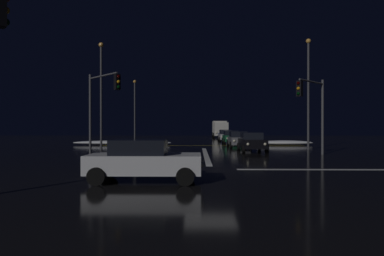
{
  "coord_description": "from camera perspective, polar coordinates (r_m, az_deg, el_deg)",
  "views": [
    {
      "loc": [
        -0.63,
        -15.81,
        2.06
      ],
      "look_at": [
        -1.07,
        11.83,
        1.94
      ],
      "focal_mm": 30.8,
      "sensor_mm": 36.0,
      "label": 1
    }
  ],
  "objects": [
    {
      "name": "box_truck",
      "position": [
        60.58,
        4.83,
        -0.09
      ],
      "size": [
        2.68,
        8.28,
        3.08
      ],
      "color": "beige",
      "rests_on": "ground"
    },
    {
      "name": "stop_line_north",
      "position": [
        24.14,
        2.42,
        -4.64
      ],
      "size": [
        0.35,
        14.1,
        0.01
      ],
      "color": "white",
      "rests_on": "ground"
    },
    {
      "name": "sedan_white_crossing",
      "position": [
        12.51,
        -8.38,
        -5.52
      ],
      "size": [
        4.33,
        2.02,
        1.57
      ],
      "color": "silver",
      "rests_on": "ground"
    },
    {
      "name": "streetlamp_left_near",
      "position": [
        31.09,
        -15.45,
        6.66
      ],
      "size": [
        0.44,
        0.44,
        9.67
      ],
      "color": "#424247",
      "rests_on": "ground"
    },
    {
      "name": "streetlamp_right_near",
      "position": [
        31.48,
        19.5,
        6.82
      ],
      "size": [
        0.44,
        0.44,
        9.93
      ],
      "color": "#424247",
      "rests_on": "ground"
    },
    {
      "name": "ground",
      "position": [
        15.96,
        3.2,
        -7.34
      ],
      "size": [
        120.0,
        120.0,
        0.1
      ],
      "primitive_type": "cube",
      "color": "black"
    },
    {
      "name": "sedan_black",
      "position": [
        27.57,
        10.32,
        -2.37
      ],
      "size": [
        2.02,
        4.33,
        1.57
      ],
      "color": "black",
      "rests_on": "ground"
    },
    {
      "name": "centre_line_ns",
      "position": [
        35.71,
        1.93,
        -3.06
      ],
      "size": [
        22.0,
        0.15,
        0.01
      ],
      "color": "yellow",
      "rests_on": "ground"
    },
    {
      "name": "sedan_blue",
      "position": [
        52.6,
        5.66,
        -1.13
      ],
      "size": [
        2.02,
        4.33,
        1.57
      ],
      "color": "navy",
      "rests_on": "ground"
    },
    {
      "name": "traffic_signal_ne",
      "position": [
        24.77,
        20.17,
        4.24
      ],
      "size": [
        2.77,
        2.77,
        5.51
      ],
      "color": "#4C4C51",
      "rests_on": "ground"
    },
    {
      "name": "streetlamp_left_far",
      "position": [
        46.55,
        -9.88,
        3.8
      ],
      "size": [
        0.44,
        0.44,
        8.54
      ],
      "color": "#424247",
      "rests_on": "ground"
    },
    {
      "name": "sedan_gray",
      "position": [
        33.16,
        8.04,
        -1.93
      ],
      "size": [
        2.02,
        4.33,
        1.57
      ],
      "color": "slate",
      "rests_on": "ground"
    },
    {
      "name": "sedan_silver",
      "position": [
        45.93,
        5.88,
        -1.33
      ],
      "size": [
        2.02,
        4.33,
        1.57
      ],
      "color": "#B7B7BC",
      "rests_on": "ground"
    },
    {
      "name": "sedan_green",
      "position": [
        39.67,
        6.79,
        -1.58
      ],
      "size": [
        2.02,
        4.33,
        1.57
      ],
      "color": "#14512D",
      "rests_on": "ground"
    },
    {
      "name": "snow_bank_left_curb",
      "position": [
        37.53,
        -12.03,
        -2.52
      ],
      "size": [
        11.04,
        1.5,
        0.51
      ],
      "color": "white",
      "rests_on": "ground"
    },
    {
      "name": "snow_bank_right_curb",
      "position": [
        37.91,
        15.69,
        -2.48
      ],
      "size": [
        6.3,
        1.5,
        0.52
      ],
      "color": "white",
      "rests_on": "ground"
    },
    {
      "name": "traffic_signal_nw",
      "position": [
        24.33,
        -15.44,
        5.04
      ],
      "size": [
        3.0,
        3.0,
        5.95
      ],
      "color": "#4C4C51",
      "rests_on": "ground"
    }
  ]
}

